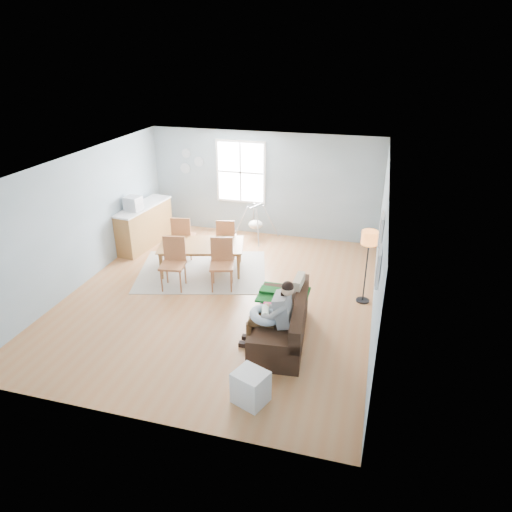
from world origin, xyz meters
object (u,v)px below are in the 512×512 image
(monitor, at_px, (133,203))
(baby_swing, at_px, (256,224))
(storage_cube, at_px, (250,387))
(dining_table, at_px, (202,258))
(father, at_px, (274,313))
(toddler, at_px, (281,299))
(counter, at_px, (144,225))
(floor_lamp, at_px, (369,244))
(chair_nw, at_px, (183,234))
(chair_ne, at_px, (226,236))
(chair_sw, at_px, (174,259))
(sofa, at_px, (283,325))
(chair_se, at_px, (222,259))

(monitor, height_order, baby_swing, monitor)
(storage_cube, distance_m, dining_table, 4.27)
(monitor, bearing_deg, father, -36.08)
(monitor, distance_m, baby_swing, 3.12)
(toddler, height_order, counter, counter)
(father, height_order, monitor, monitor)
(floor_lamp, xyz_separation_m, counter, (-5.50, 1.44, -0.71))
(storage_cube, height_order, counter, counter)
(chair_nw, bearing_deg, baby_swing, 51.29)
(baby_swing, bearing_deg, chair_nw, -128.71)
(chair_ne, bearing_deg, dining_table, -111.05)
(chair_sw, relative_size, chair_nw, 1.02)
(toddler, relative_size, monitor, 2.10)
(father, bearing_deg, counter, 140.69)
(sofa, distance_m, dining_table, 3.08)
(father, relative_size, counter, 0.66)
(monitor, bearing_deg, toddler, -31.61)
(floor_lamp, relative_size, chair_nw, 1.41)
(chair_nw, bearing_deg, counter, 158.34)
(toddler, bearing_deg, monitor, 148.39)
(sofa, xyz_separation_m, storage_cube, (-0.13, -1.62, -0.03))
(sofa, xyz_separation_m, chair_nw, (-2.96, 2.59, 0.34))
(dining_table, bearing_deg, baby_swing, 58.58)
(dining_table, relative_size, monitor, 4.80)
(sofa, height_order, chair_se, chair_se)
(toddler, relative_size, counter, 0.42)
(father, relative_size, monitor, 3.33)
(storage_cube, height_order, baby_swing, baby_swing)
(floor_lamp, bearing_deg, storage_cube, -113.09)
(monitor, bearing_deg, chair_nw, -6.61)
(floor_lamp, distance_m, monitor, 5.63)
(storage_cube, bearing_deg, baby_swing, 104.47)
(monitor, bearing_deg, chair_sw, -41.34)
(floor_lamp, height_order, chair_ne, floor_lamp)
(storage_cube, distance_m, baby_swing, 6.05)
(floor_lamp, relative_size, chair_ne, 1.50)
(sofa, bearing_deg, monitor, 147.20)
(toddler, xyz_separation_m, monitor, (-4.17, 2.57, 0.54))
(storage_cube, relative_size, dining_table, 0.31)
(dining_table, height_order, chair_sw, chair_sw)
(toddler, relative_size, chair_ne, 0.81)
(sofa, bearing_deg, chair_sw, 153.75)
(floor_lamp, bearing_deg, monitor, 168.89)
(dining_table, xyz_separation_m, chair_sw, (-0.30, -0.79, 0.30))
(sofa, height_order, chair_nw, chair_nw)
(dining_table, height_order, chair_nw, chair_nw)
(floor_lamp, height_order, monitor, floor_lamp)
(storage_cube, bearing_deg, counter, 131.01)
(sofa, xyz_separation_m, chair_ne, (-1.98, 2.86, 0.29))
(chair_nw, distance_m, counter, 1.37)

